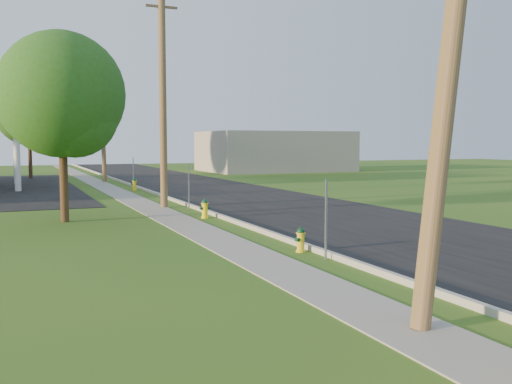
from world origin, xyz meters
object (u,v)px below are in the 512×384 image
price_pylon (59,92)px  tree_verge (65,100)px  utility_pole_mid (163,96)px  hydrant_mid (205,209)px  hydrant_near (301,240)px  utility_pole_near (454,18)px  utility_pole_far (102,116)px  hydrant_far (135,184)px  tree_lot (30,116)px

price_pylon → tree_verge: 8.71m
utility_pole_mid → hydrant_mid: size_ratio=12.79×
hydrant_near → price_pylon: bearing=105.2°
utility_pole_near → utility_pole_far: (-0.00, 36.00, 0.00)m
utility_pole_far → hydrant_far: (0.59, -8.43, -4.42)m
utility_pole_near → price_pylon: (-3.90, 23.50, 0.63)m
tree_verge → hydrant_far: 14.25m
hydrant_far → tree_lot: bearing=109.3°
hydrant_mid → hydrant_far: size_ratio=0.98×
tree_verge → hydrant_mid: 6.49m
hydrant_mid → utility_pole_mid: bearing=97.4°
utility_pole_mid → utility_pole_far: (0.00, 18.00, -0.15)m
hydrant_near → utility_pole_far: bearing=91.4°
hydrant_near → hydrant_far: size_ratio=0.88×
utility_pole_mid → tree_verge: (-4.40, -3.14, -0.50)m
hydrant_near → hydrant_far: 21.23m
hydrant_near → tree_verge: bearing=121.1°
utility_pole_near → tree_lot: (-4.70, 42.64, 0.24)m
tree_verge → price_pylon: bearing=86.7°
hydrant_near → hydrant_mid: size_ratio=0.90×
tree_verge → hydrant_mid: bearing=-11.7°
tree_lot → utility_pole_near: bearing=-83.7°
utility_pole_far → tree_verge: utility_pole_far is taller
utility_pole_mid → tree_verge: 5.43m
tree_verge → tree_lot: bearing=90.6°
utility_pole_mid → hydrant_far: bearing=86.5°
utility_pole_far → hydrant_far: 9.54m
utility_pole_mid → price_pylon: size_ratio=1.43×
price_pylon → tree_lot: 19.16m
utility_pole_near → hydrant_near: (0.75, 6.34, -4.47)m
utility_pole_far → tree_lot: (-4.70, 6.64, 0.24)m
hydrant_mid → tree_verge: bearing=168.3°
utility_pole_near → hydrant_near: bearing=83.3°
utility_pole_near → utility_pole_mid: (-0.00, 18.00, 0.15)m
price_pylon → hydrant_mid: bearing=-65.3°
tree_verge → hydrant_near: bearing=-58.9°
price_pylon → hydrant_mid: price_pylon is taller
tree_lot → hydrant_near: bearing=-81.5°
utility_pole_mid → tree_lot: 25.09m
utility_pole_mid → hydrant_near: 12.57m
hydrant_near → hydrant_far: bearing=90.4°
price_pylon → hydrant_mid: 11.77m
tree_verge → hydrant_near: 10.78m
utility_pole_near → tree_verge: bearing=106.5°
price_pylon → hydrant_near: size_ratio=9.98×
utility_pole_far → tree_lot: size_ratio=1.21×
price_pylon → hydrant_mid: (4.44, -9.66, -5.06)m
price_pylon → tree_lot: tree_lot is taller
utility_pole_mid → hydrant_far: size_ratio=12.58×
price_pylon → tree_verge: bearing=-93.3°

